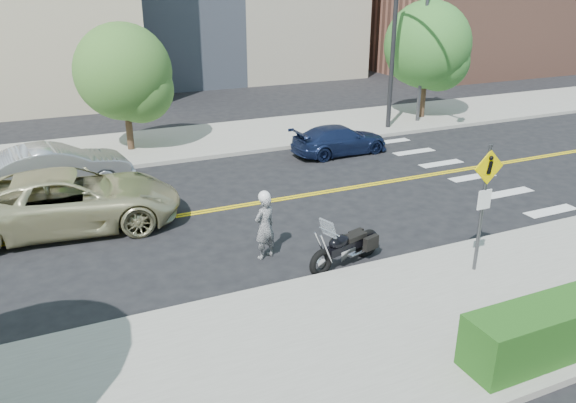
{
  "coord_description": "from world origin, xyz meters",
  "views": [
    {
      "loc": [
        -4.5,
        -15.07,
        6.42
      ],
      "look_at": [
        0.92,
        -3.04,
        1.2
      ],
      "focal_mm": 35.0,
      "sensor_mm": 36.0,
      "label": 1
    }
  ],
  "objects_px": {
    "motorcyclist": "(265,225)",
    "parked_car_blue": "(340,140)",
    "suv": "(70,200)",
    "pedestrian_sign": "(484,197)",
    "motorcycle": "(346,239)",
    "parked_car_silver": "(55,169)"
  },
  "relations": [
    {
      "from": "motorcycle",
      "to": "parked_car_silver",
      "type": "distance_m",
      "value": 10.16
    },
    {
      "from": "motorcycle",
      "to": "parked_car_silver",
      "type": "relative_size",
      "value": 0.47
    },
    {
      "from": "suv",
      "to": "parked_car_blue",
      "type": "relative_size",
      "value": 1.5
    },
    {
      "from": "motorcyclist",
      "to": "suv",
      "type": "bearing_deg",
      "value": -61.92
    },
    {
      "from": "motorcycle",
      "to": "parked_car_blue",
      "type": "height_order",
      "value": "motorcycle"
    },
    {
      "from": "suv",
      "to": "parked_car_blue",
      "type": "bearing_deg",
      "value": -66.53
    },
    {
      "from": "motorcycle",
      "to": "suv",
      "type": "xyz_separation_m",
      "value": [
        -5.81,
        4.97,
        0.15
      ]
    },
    {
      "from": "motorcyclist",
      "to": "pedestrian_sign",
      "type": "bearing_deg",
      "value": 125.94
    },
    {
      "from": "motorcycle",
      "to": "parked_car_silver",
      "type": "xyz_separation_m",
      "value": [
        -6.02,
        8.18,
        0.1
      ]
    },
    {
      "from": "parked_car_silver",
      "to": "pedestrian_sign",
      "type": "bearing_deg",
      "value": -146.9
    },
    {
      "from": "pedestrian_sign",
      "to": "parked_car_silver",
      "type": "height_order",
      "value": "pedestrian_sign"
    },
    {
      "from": "pedestrian_sign",
      "to": "parked_car_blue",
      "type": "bearing_deg",
      "value": 78.93
    },
    {
      "from": "motorcyclist",
      "to": "motorcycle",
      "type": "bearing_deg",
      "value": 126.02
    },
    {
      "from": "pedestrian_sign",
      "to": "motorcycle",
      "type": "height_order",
      "value": "pedestrian_sign"
    },
    {
      "from": "pedestrian_sign",
      "to": "motorcyclist",
      "type": "relative_size",
      "value": 1.7
    },
    {
      "from": "parked_car_blue",
      "to": "motorcycle",
      "type": "bearing_deg",
      "value": 149.3
    },
    {
      "from": "motorcyclist",
      "to": "parked_car_blue",
      "type": "xyz_separation_m",
      "value": [
        6.04,
        7.08,
        -0.31
      ]
    },
    {
      "from": "suv",
      "to": "parked_car_silver",
      "type": "height_order",
      "value": "suv"
    },
    {
      "from": "suv",
      "to": "parked_car_blue",
      "type": "xyz_separation_m",
      "value": [
        10.22,
        3.24,
        -0.25
      ]
    },
    {
      "from": "motorcyclist",
      "to": "parked_car_blue",
      "type": "height_order",
      "value": "motorcyclist"
    },
    {
      "from": "parked_car_silver",
      "to": "parked_car_blue",
      "type": "distance_m",
      "value": 10.43
    },
    {
      "from": "pedestrian_sign",
      "to": "motorcyclist",
      "type": "bearing_deg",
      "value": 145.3
    }
  ]
}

